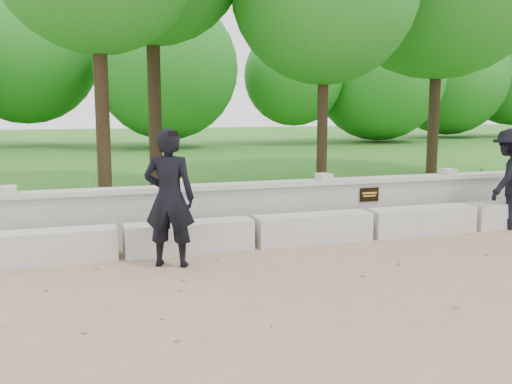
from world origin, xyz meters
TOP-DOWN VIEW (x-y plane):
  - ground at (0.00, 0.00)m, footprint 80.00×80.00m
  - lawn at (0.00, 14.00)m, footprint 40.00×22.00m
  - concrete_bench at (0.00, 1.90)m, footprint 11.90×0.45m
  - parapet_wall at (0.00, 2.60)m, footprint 12.50×0.35m
  - man_main at (-3.39, 1.23)m, footprint 0.80×0.75m
  - visitor_mid at (2.69, 1.80)m, footprint 1.32×1.12m
  - shrub_a at (-4.32, 3.30)m, footprint 0.42×0.35m
  - shrub_b at (-0.29, 3.30)m, footprint 0.42×0.46m
  - shrub_c at (3.96, 3.84)m, footprint 0.58×0.53m

SIDE VIEW (x-z plane):
  - ground at x=0.00m, z-range 0.00..0.00m
  - lawn at x=0.00m, z-range 0.00..0.25m
  - concrete_bench at x=0.00m, z-range 0.00..0.45m
  - parapet_wall at x=0.00m, z-range 0.01..0.91m
  - shrub_c at x=3.96m, z-range 0.25..0.78m
  - shrub_a at x=-4.32m, z-range 0.25..0.93m
  - shrub_b at x=-0.29m, z-range 0.25..0.93m
  - visitor_mid at x=2.69m, z-range 0.00..1.77m
  - man_main at x=-3.39m, z-range 0.00..1.86m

